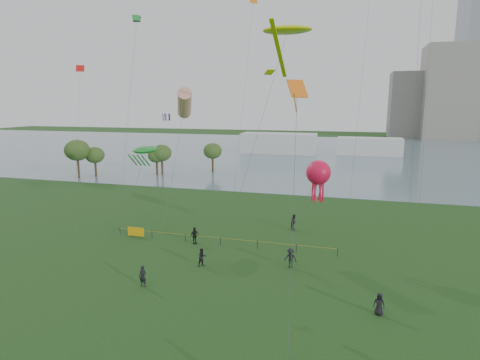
# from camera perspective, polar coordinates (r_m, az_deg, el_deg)

# --- Properties ---
(ground_plane) EXTENTS (400.00, 400.00, 0.00)m
(ground_plane) POSITION_cam_1_polar(r_m,az_deg,el_deg) (29.18, -5.67, -19.32)
(ground_plane) COLOR #133410
(lake) EXTENTS (400.00, 120.00, 0.08)m
(lake) POSITION_cam_1_polar(r_m,az_deg,el_deg) (124.64, 11.37, 3.84)
(lake) COLOR slate
(lake) RESTS_ON ground_plane
(building_mid) EXTENTS (20.00, 20.00, 38.00)m
(building_mid) POSITION_cam_1_polar(r_m,az_deg,el_deg) (189.04, 27.48, 10.92)
(building_mid) COLOR gray
(building_mid) RESTS_ON ground_plane
(building_low) EXTENTS (16.00, 18.00, 28.00)m
(building_low) POSITION_cam_1_polar(r_m,az_deg,el_deg) (192.75, 22.87, 9.76)
(building_low) COLOR slate
(building_low) RESTS_ON ground_plane
(pavilion_left) EXTENTS (22.00, 8.00, 6.00)m
(pavilion_left) POSITION_cam_1_polar(r_m,az_deg,el_deg) (120.91, 5.53, 5.21)
(pavilion_left) COLOR silver
(pavilion_left) RESTS_ON ground_plane
(pavilion_right) EXTENTS (18.00, 7.00, 5.00)m
(pavilion_right) POSITION_cam_1_polar(r_m,az_deg,el_deg) (122.11, 17.91, 4.56)
(pavilion_right) COLOR silver
(pavilion_right) RESTS_ON ground_plane
(trees) EXTENTS (27.80, 18.68, 7.65)m
(trees) POSITION_cam_1_polar(r_m,az_deg,el_deg) (85.20, -14.95, 3.80)
(trees) COLOR #392C1A
(trees) RESTS_ON ground_plane
(fence) EXTENTS (24.07, 0.07, 1.05)m
(fence) POSITION_cam_1_polar(r_m,az_deg,el_deg) (44.90, -10.28, -7.65)
(fence) COLOR black
(fence) RESTS_ON ground_plane
(spectator_a) EXTENTS (1.02, 1.03, 1.68)m
(spectator_a) POSITION_cam_1_polar(r_m,az_deg,el_deg) (37.37, -5.40, -10.90)
(spectator_a) COLOR black
(spectator_a) RESTS_ON ground_plane
(spectator_b) EXTENTS (1.28, 0.87, 1.82)m
(spectator_b) POSITION_cam_1_polar(r_m,az_deg,el_deg) (37.16, 7.20, -10.95)
(spectator_b) COLOR black
(spectator_b) RESTS_ON ground_plane
(spectator_c) EXTENTS (0.90, 1.14, 1.81)m
(spectator_c) POSITION_cam_1_polar(r_m,az_deg,el_deg) (43.07, -6.49, -7.85)
(spectator_c) COLOR black
(spectator_c) RESTS_ON ground_plane
(spectator_d) EXTENTS (0.88, 0.67, 1.61)m
(spectator_d) POSITION_cam_1_polar(r_m,az_deg,el_deg) (30.99, 19.18, -16.32)
(spectator_d) COLOR black
(spectator_d) RESTS_ON ground_plane
(spectator_f) EXTENTS (0.65, 0.43, 1.74)m
(spectator_f) POSITION_cam_1_polar(r_m,az_deg,el_deg) (34.29, -13.65, -13.17)
(spectator_f) COLOR black
(spectator_f) RESTS_ON ground_plane
(spectator_g) EXTENTS (0.86, 1.02, 1.86)m
(spectator_g) POSITION_cam_1_polar(r_m,az_deg,el_deg) (47.79, 7.68, -5.96)
(spectator_g) COLOR black
(spectator_g) RESTS_ON ground_plane
(kite_stingray) EXTENTS (8.03, 9.99, 21.98)m
(kite_stingray) POSITION_cam_1_polar(r_m,az_deg,el_deg) (41.25, 6.67, 20.34)
(kite_stingray) COLOR #3F3F42
(kite_windsock) EXTENTS (4.16, 9.32, 16.52)m
(kite_windsock) POSITION_cam_1_polar(r_m,az_deg,el_deg) (48.43, -7.91, 10.75)
(kite_windsock) COLOR #3F3F42
(kite_creature) EXTENTS (2.29, 7.48, 9.82)m
(kite_creature) POSITION_cam_1_polar(r_m,az_deg,el_deg) (47.53, -13.31, 4.17)
(kite_creature) COLOR #3F3F42
(kite_octopus) EXTENTS (4.58, 4.64, 9.23)m
(kite_octopus) POSITION_cam_1_polar(r_m,az_deg,el_deg) (39.82, 11.09, 0.97)
(kite_octopus) COLOR #3F3F42
(kite_delta) EXTENTS (1.77, 8.97, 16.31)m
(kite_delta) POSITION_cam_1_polar(r_m,az_deg,el_deg) (28.78, 8.09, 11.32)
(kite_delta) COLOR #3F3F42
(small_kites) EXTENTS (37.51, 11.24, 8.71)m
(small_kites) POSITION_cam_1_polar(r_m,az_deg,el_deg) (45.94, 0.44, 22.67)
(small_kites) COLOR black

